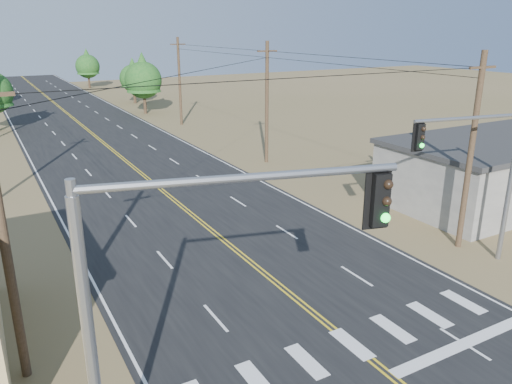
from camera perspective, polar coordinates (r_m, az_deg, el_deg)
road at (r=37.10m, az=-11.31°, el=0.70°), size 15.00×200.00×0.02m
building_right at (r=36.76m, az=26.07°, el=2.23°), size 15.00×8.00×4.00m
utility_pole_left_near at (r=16.86m, az=-26.96°, el=-4.15°), size 1.80×0.30×10.00m
utility_pole_right_near at (r=27.03m, az=23.35°, el=4.24°), size 1.80×0.30×10.00m
utility_pole_right_mid at (r=41.99m, az=1.25°, el=10.23°), size 1.80×0.30×10.00m
utility_pole_right_far at (r=59.97m, az=-8.73°, el=12.45°), size 1.80×0.30×10.00m
signal_mast_left at (r=11.07m, az=-8.38°, el=-11.05°), size 6.79×2.14×8.24m
signal_mast_right at (r=25.21m, az=24.74°, el=2.84°), size 5.75×1.34×7.42m
tree_right_near at (r=68.98m, az=-12.79°, el=12.78°), size 4.82×4.82×8.03m
tree_right_mid at (r=79.33m, az=-13.87°, el=12.80°), size 4.07×4.07×6.78m
tree_right_far at (r=102.24m, az=-18.72°, el=13.70°), size 4.42×4.42×7.36m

